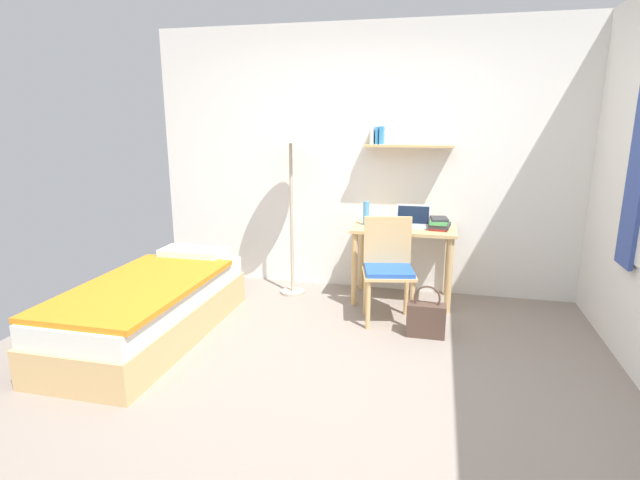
# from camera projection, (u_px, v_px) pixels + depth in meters

# --- Properties ---
(ground_plane) EXTENTS (5.28, 5.28, 0.00)m
(ground_plane) POSITION_uv_depth(u_px,v_px,m) (325.00, 384.00, 3.27)
(ground_plane) COLOR gray
(wall_back) EXTENTS (4.40, 0.27, 2.60)m
(wall_back) POSITION_uv_depth(u_px,v_px,m) (371.00, 161.00, 4.87)
(wall_back) COLOR white
(wall_back) RESTS_ON ground_plane
(bed) EXTENTS (0.85, 1.91, 0.54)m
(bed) POSITION_uv_depth(u_px,v_px,m) (151.00, 308.00, 3.93)
(bed) COLOR tan
(bed) RESTS_ON ground_plane
(desk) EXTENTS (0.95, 0.56, 0.72)m
(desk) POSITION_uv_depth(u_px,v_px,m) (404.00, 241.00, 4.65)
(desk) COLOR tan
(desk) RESTS_ON ground_plane
(desk_chair) EXTENTS (0.50, 0.47, 0.89)m
(desk_chair) POSITION_uv_depth(u_px,v_px,m) (388.00, 265.00, 4.22)
(desk_chair) COLOR tan
(desk_chair) RESTS_ON ground_plane
(standing_lamp) EXTENTS (0.40, 0.40, 1.72)m
(standing_lamp) POSITION_uv_depth(u_px,v_px,m) (291.00, 140.00, 4.61)
(standing_lamp) COLOR #B2A893
(standing_lamp) RESTS_ON ground_plane
(laptop) EXTENTS (0.33, 0.21, 0.20)m
(laptop) POSITION_uv_depth(u_px,v_px,m) (413.00, 221.00, 4.63)
(laptop) COLOR #B7BABF
(laptop) RESTS_ON desk
(water_bottle) EXTENTS (0.06, 0.06, 0.22)m
(water_bottle) POSITION_uv_depth(u_px,v_px,m) (366.00, 213.00, 4.67)
(water_bottle) COLOR #4C99DB
(water_bottle) RESTS_ON desk
(book_stack) EXTENTS (0.21, 0.25, 0.11)m
(book_stack) POSITION_uv_depth(u_px,v_px,m) (439.00, 224.00, 4.50)
(book_stack) COLOR #D13D38
(book_stack) RESTS_ON desk
(handbag) EXTENTS (0.31, 0.13, 0.43)m
(handbag) POSITION_uv_depth(u_px,v_px,m) (426.00, 319.00, 3.95)
(handbag) COLOR #4C382D
(handbag) RESTS_ON ground_plane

